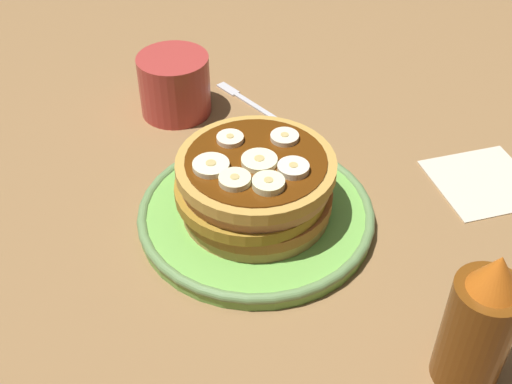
# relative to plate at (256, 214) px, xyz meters

# --- Properties ---
(ground_plane) EXTENTS (1.40, 1.40, 0.03)m
(ground_plane) POSITION_rel_plate_xyz_m (0.00, 0.00, -0.02)
(ground_plane) COLOR olive
(plate) EXTENTS (0.25, 0.25, 0.02)m
(plate) POSITION_rel_plate_xyz_m (0.00, 0.00, 0.00)
(plate) COLOR #72B74C
(plate) RESTS_ON ground_plane
(pancake_stack) EXTENTS (0.16, 0.17, 0.07)m
(pancake_stack) POSITION_rel_plate_xyz_m (0.00, 0.00, 0.04)
(pancake_stack) COLOR tan
(pancake_stack) RESTS_ON plate
(banana_slice_0) EXTENTS (0.04, 0.04, 0.01)m
(banana_slice_0) POSITION_rel_plate_xyz_m (-0.01, -0.00, 0.07)
(banana_slice_0) COLOR #FCF2BA
(banana_slice_0) RESTS_ON pancake_stack
(banana_slice_1) EXTENTS (0.03, 0.03, 0.01)m
(banana_slice_1) POSITION_rel_plate_xyz_m (0.04, 0.01, 0.07)
(banana_slice_1) COLOR #FAE1BB
(banana_slice_1) RESTS_ON pancake_stack
(banana_slice_2) EXTENTS (0.03, 0.03, 0.01)m
(banana_slice_2) POSITION_rel_plate_xyz_m (-0.02, 0.03, 0.07)
(banana_slice_2) COLOR #F2EAB5
(banana_slice_2) RESTS_ON pancake_stack
(banana_slice_3) EXTENTS (0.03, 0.03, 0.01)m
(banana_slice_3) POSITION_rel_plate_xyz_m (-0.04, 0.01, 0.07)
(banana_slice_3) COLOR #EEF1B7
(banana_slice_3) RESTS_ON pancake_stack
(banana_slice_4) EXTENTS (0.04, 0.04, 0.01)m
(banana_slice_4) POSITION_rel_plate_xyz_m (0.01, 0.04, 0.07)
(banana_slice_4) COLOR #EEE9C0
(banana_slice_4) RESTS_ON pancake_stack
(banana_slice_5) EXTENTS (0.03, 0.03, 0.01)m
(banana_slice_5) POSITION_rel_plate_xyz_m (0.01, -0.04, 0.07)
(banana_slice_5) COLOR beige
(banana_slice_5) RESTS_ON pancake_stack
(banana_slice_6) EXTENTS (0.03, 0.03, 0.01)m
(banana_slice_6) POSITION_rel_plate_xyz_m (-0.03, -0.02, 0.07)
(banana_slice_6) COLOR #F0E5C5
(banana_slice_6) RESTS_ON pancake_stack
(coffee_mug) EXTENTS (0.12, 0.09, 0.08)m
(coffee_mug) POSITION_rel_plate_xyz_m (0.24, -0.02, 0.03)
(coffee_mug) COLOR #B23833
(coffee_mug) RESTS_ON ground_plane
(napkin) EXTENTS (0.13, 0.13, 0.00)m
(napkin) POSITION_rel_plate_xyz_m (-0.08, -0.25, -0.01)
(napkin) COLOR beige
(napkin) RESTS_ON ground_plane
(fork) EXTENTS (0.13, 0.03, 0.01)m
(fork) POSITION_rel_plate_xyz_m (0.21, -0.11, -0.01)
(fork) COLOR silver
(fork) RESTS_ON ground_plane
(syrup_bottle) EXTENTS (0.06, 0.06, 0.14)m
(syrup_bottle) POSITION_rel_plate_xyz_m (-0.25, -0.06, 0.05)
(syrup_bottle) COLOR brown
(syrup_bottle) RESTS_ON ground_plane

